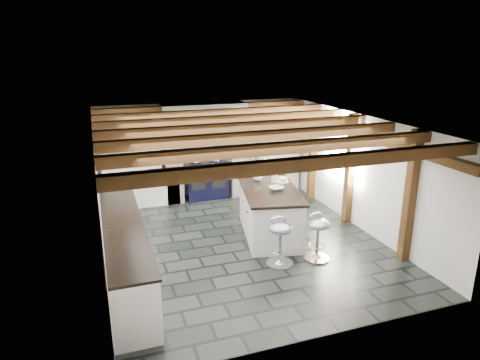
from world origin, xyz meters
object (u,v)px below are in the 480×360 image
object	(u,v)px
range_cooker	(206,179)
kitchen_island	(269,211)
bar_stool_near	(317,231)
bar_stool_far	(280,235)

from	to	relation	value
range_cooker	kitchen_island	xyz separation A→B (m)	(0.61, -2.57, 0.03)
range_cooker	bar_stool_near	bearing A→B (deg)	-75.16
kitchen_island	bar_stool_near	distance (m)	1.26
bar_stool_far	bar_stool_near	bearing A→B (deg)	2.85
range_cooker	bar_stool_near	xyz separation A→B (m)	(1.00, -3.77, 0.06)
bar_stool_near	kitchen_island	bearing A→B (deg)	105.62
bar_stool_near	bar_stool_far	distance (m)	0.69
range_cooker	kitchen_island	distance (m)	2.64
kitchen_island	bar_stool_near	world-z (taller)	kitchen_island
kitchen_island	bar_stool_near	size ratio (longest dim) A/B	2.52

